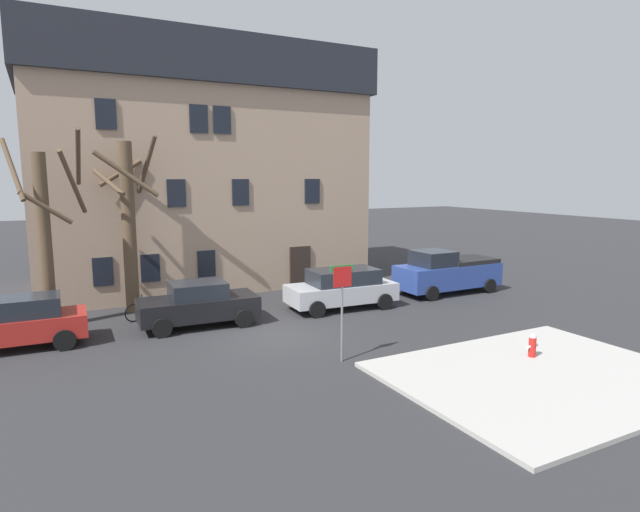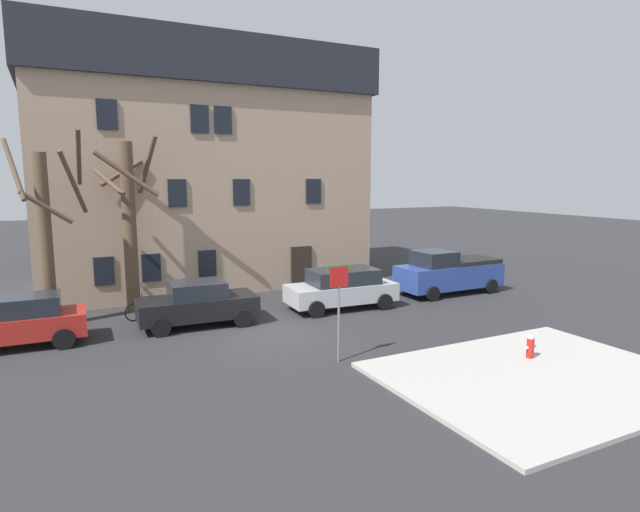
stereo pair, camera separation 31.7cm
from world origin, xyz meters
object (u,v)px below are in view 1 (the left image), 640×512
tree_bare_mid (129,221)px  street_sign_pole (342,295)px  car_silver_wagon (342,288)px  building_main (199,167)px  pickup_truck_blue (447,272)px  fire_hydrant (532,345)px  bicycle_leaning (147,310)px  car_red_wagon (12,323)px  car_black_sedan (198,304)px  tree_bare_near (47,231)px

tree_bare_mid → street_sign_pole: bearing=-63.0°
tree_bare_mid → car_silver_wagon: tree_bare_mid is taller
building_main → street_sign_pole: bearing=-88.4°
pickup_truck_blue → fire_hydrant: pickup_truck_blue is taller
fire_hydrant → bicycle_leaning: bicycle_leaning is taller
car_red_wagon → car_silver_wagon: car_red_wagon is taller
car_red_wagon → car_black_sedan: car_red_wagon is taller
bicycle_leaning → building_main: bearing=58.6°
building_main → fire_hydrant: 18.44m
tree_bare_mid → car_black_sedan: tree_bare_mid is taller
car_silver_wagon → street_sign_pole: (-3.25, -5.60, 1.17)m
car_black_sedan → fire_hydrant: size_ratio=6.10×
tree_bare_mid → fire_hydrant: 15.60m
tree_bare_near → tree_bare_mid: (2.97, 1.03, 0.17)m
car_red_wagon → pickup_truck_blue: (18.00, -0.05, 0.13)m
tree_bare_mid → bicycle_leaning: tree_bare_mid is taller
tree_bare_near → street_sign_pole: size_ratio=2.45×
car_black_sedan → car_red_wagon: bearing=178.8°
tree_bare_near → building_main: bearing=40.0°
building_main → car_silver_wagon: building_main is taller
tree_bare_mid → pickup_truck_blue: 14.47m
fire_hydrant → street_sign_pole: 5.97m
car_red_wagon → pickup_truck_blue: size_ratio=0.87×
car_red_wagon → street_sign_pole: street_sign_pole is taller
street_sign_pole → tree_bare_near: bearing=133.3°
car_red_wagon → car_black_sedan: (6.00, -0.13, -0.04)m
fire_hydrant → bicycle_leaning: 13.95m
building_main → car_black_sedan: (-2.40, -8.30, -5.17)m
car_red_wagon → car_silver_wagon: 12.06m
tree_bare_near → car_red_wagon: size_ratio=1.60×
building_main → pickup_truck_blue: (9.60, -8.22, -5.00)m
car_red_wagon → fire_hydrant: size_ratio=6.25×
car_black_sedan → car_silver_wagon: (6.05, -0.19, 0.04)m
tree_bare_near → car_black_sedan: 5.98m
pickup_truck_blue → street_sign_pole: bearing=-147.5°
car_black_sedan → street_sign_pole: size_ratio=1.50×
car_red_wagon → building_main: bearing=44.2°
fire_hydrant → bicycle_leaning: size_ratio=0.42×
car_silver_wagon → fire_hydrant: bearing=-77.1°
tree_bare_near → fire_hydrant: 16.91m
building_main → car_black_sedan: 10.07m
car_red_wagon → fire_hydrant: 16.35m
building_main → bicycle_leaning: building_main is taller
tree_bare_mid → street_sign_pole: 10.35m
street_sign_pole → bicycle_leaning: street_sign_pole is taller
building_main → pickup_truck_blue: size_ratio=3.13×
tree_bare_near → pickup_truck_blue: tree_bare_near is taller
pickup_truck_blue → car_red_wagon: bearing=179.8°
tree_bare_near → bicycle_leaning: 4.59m
car_red_wagon → tree_bare_mid: bearing=37.3°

